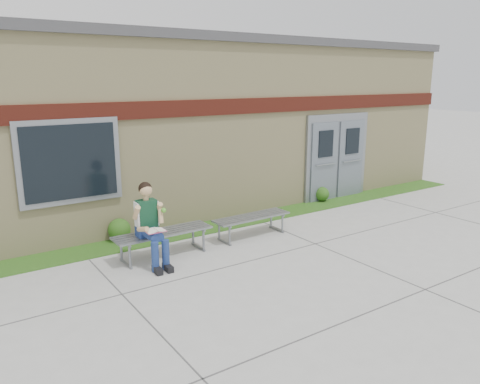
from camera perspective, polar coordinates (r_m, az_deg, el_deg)
ground at (r=8.54m, az=6.51°, el=-8.56°), size 80.00×80.00×0.00m
grass_strip at (r=10.52m, az=-2.72°, el=-4.09°), size 16.00×0.80×0.02m
school_building at (r=13.08m, az=-10.66°, el=8.57°), size 16.20×6.22×4.20m
bench_left at (r=8.77m, az=-9.35°, el=-5.46°), size 1.85×0.53×0.48m
bench_right at (r=9.73m, az=1.42°, el=-3.51°), size 1.71×0.51×0.44m
girl at (r=8.33m, az=-10.87°, el=-3.75°), size 0.53×0.89×1.47m
shrub_mid at (r=9.78m, az=-14.50°, el=-4.46°), size 0.45×0.45×0.45m
shrub_east at (r=12.68m, az=9.96°, el=-0.24°), size 0.38×0.38×0.38m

